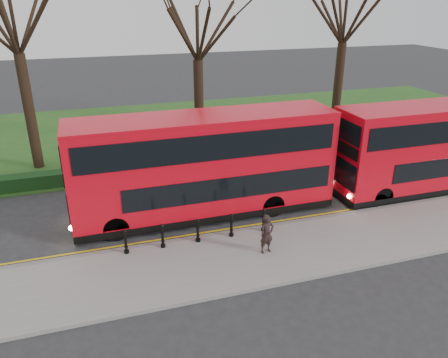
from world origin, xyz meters
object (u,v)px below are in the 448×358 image
object	(u,v)px
pedestrian	(267,234)
bus_rear	(440,147)
bollard_row	(198,231)
bus_lead	(205,166)

from	to	relation	value
pedestrian	bus_rear	bearing A→B (deg)	6.64
bollard_row	bus_lead	size ratio (longest dim) A/B	0.50
bollard_row	bus_rear	bearing A→B (deg)	7.76
bus_lead	pedestrian	bearing A→B (deg)	-71.85
pedestrian	bollard_row	bearing A→B (deg)	136.11
bus_rear	pedestrian	size ratio (longest dim) A/B	7.04
bollard_row	pedestrian	xyz separation A→B (m)	(2.41, -1.59, 0.32)
bus_rear	pedestrian	world-z (taller)	bus_rear
bus_lead	pedestrian	distance (m)	4.64
bus_lead	bus_rear	xyz separation A→B (m)	(12.49, -0.77, -0.10)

